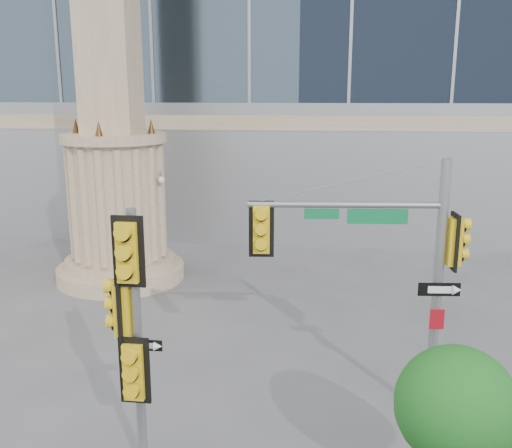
# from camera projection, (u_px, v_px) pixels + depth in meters

# --- Properties ---
(ground) EXTENTS (120.00, 120.00, 0.00)m
(ground) POSITION_uv_depth(u_px,v_px,m) (270.00, 440.00, 10.88)
(ground) COLOR #545456
(ground) RESTS_ON ground
(monument) EXTENTS (4.40, 4.40, 16.60)m
(monument) POSITION_uv_depth(u_px,v_px,m) (113.00, 121.00, 18.94)
(monument) COLOR tan
(monument) RESTS_ON ground
(main_signal_pole) EXTENTS (4.10, 0.67, 5.28)m
(main_signal_pole) POSITION_uv_depth(u_px,v_px,m) (390.00, 262.00, 10.99)
(main_signal_pole) COLOR slate
(main_signal_pole) RESTS_ON ground
(secondary_signal_pole) EXTENTS (0.80, 0.60, 4.67)m
(secondary_signal_pole) POSITION_uv_depth(u_px,v_px,m) (132.00, 324.00, 9.41)
(secondary_signal_pole) COLOR slate
(secondary_signal_pole) RESTS_ON ground
(street_tree) EXTENTS (1.84, 1.80, 2.87)m
(street_tree) POSITION_uv_depth(u_px,v_px,m) (458.00, 411.00, 8.42)
(street_tree) COLOR tan
(street_tree) RESTS_ON ground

